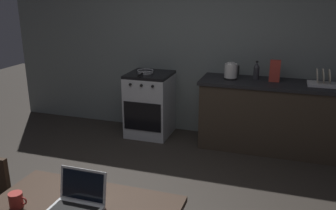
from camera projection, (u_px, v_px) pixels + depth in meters
name	position (u px, v px, depth m)	size (l,w,h in m)	color
back_wall	(216.00, 43.00, 4.97)	(6.40, 0.10, 2.63)	slate
kitchen_counter	(283.00, 117.00, 4.63)	(2.16, 0.64, 0.91)	#382D23
stove_oven	(150.00, 104.00, 5.16)	(0.60, 0.62, 0.91)	#B7BABF
laptop	(76.00, 203.00, 2.20)	(0.32, 0.27, 0.22)	silver
electric_kettle	(231.00, 71.00, 4.67)	(0.19, 0.17, 0.22)	black
frying_pan	(145.00, 72.00, 5.01)	(0.23, 0.41, 0.05)	gray
coffee_mug	(16.00, 200.00, 2.22)	(0.12, 0.09, 0.10)	#9E2D28
cereal_box	(275.00, 71.00, 4.51)	(0.13, 0.05, 0.28)	#B2382D
dish_rack	(323.00, 82.00, 4.36)	(0.34, 0.26, 0.21)	silver
bottle_b	(256.00, 71.00, 4.64)	(0.08, 0.08, 0.24)	#2D2D33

